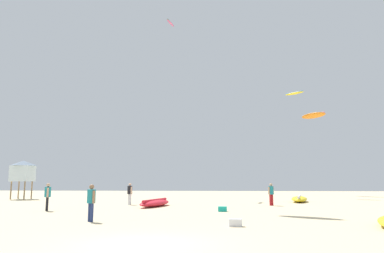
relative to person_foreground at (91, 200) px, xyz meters
name	(u,v)px	position (x,y,z in m)	size (l,w,h in m)	color
ground_plane	(143,244)	(3.80, -5.95, -1.04)	(120.00, 120.00, 0.00)	beige
person_foreground	(91,200)	(0.00, 0.00, 0.00)	(0.46, 0.44, 1.78)	navy
person_midground	(48,195)	(-5.07, 5.98, 0.01)	(0.41, 0.55, 1.80)	black
person_left	(271,192)	(10.38, 12.32, -0.01)	(0.49, 0.40, 1.77)	#B21E23
person_right	(130,192)	(-1.14, 12.35, 0.00)	(0.45, 0.45, 1.77)	silver
kite_grounded_near	(299,199)	(13.71, 17.53, -0.75)	(2.60, 5.16, 0.60)	yellow
kite_grounded_mid	(155,203)	(1.29, 10.51, -0.76)	(2.38, 4.96, 0.56)	red
lifeguard_tower	(23,171)	(-15.19, 20.86, 2.02)	(2.30, 2.30, 4.15)	#8C704C
cooler_box	(235,223)	(6.87, -1.27, -0.88)	(0.56, 0.36, 0.32)	white
gear_bag	(222,209)	(6.40, 6.32, -0.88)	(0.56, 0.36, 0.32)	#19B29E
kite_aloft_0	(313,115)	(20.01, 34.97, 10.28)	(3.42, 4.08, 0.95)	orange
kite_aloft_1	(294,93)	(16.02, 28.40, 12.02)	(2.42, 2.30, 0.32)	yellow
kite_aloft_3	(170,23)	(0.12, 26.95, 21.42)	(1.11, 2.26, 0.54)	#E5598C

